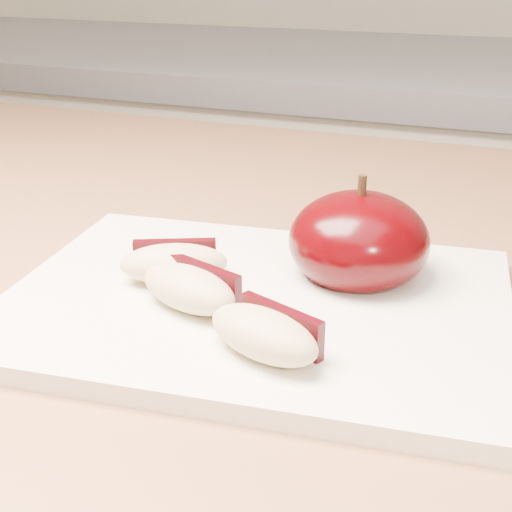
% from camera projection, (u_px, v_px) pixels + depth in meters
% --- Properties ---
extents(back_cabinet, '(2.40, 0.62, 0.94)m').
position_uv_depth(back_cabinet, '(473.00, 332.00, 1.26)').
color(back_cabinet, silver).
rests_on(back_cabinet, ground).
extents(cutting_board, '(0.31, 0.24, 0.01)m').
position_uv_depth(cutting_board, '(256.00, 304.00, 0.41)').
color(cutting_board, white).
rests_on(cutting_board, island_counter).
extents(apple_half, '(0.10, 0.10, 0.07)m').
position_uv_depth(apple_half, '(359.00, 241.00, 0.43)').
color(apple_half, '#2D0002').
rests_on(apple_half, cutting_board).
extents(apple_wedge_a, '(0.07, 0.06, 0.02)m').
position_uv_depth(apple_wedge_a, '(174.00, 263.00, 0.43)').
color(apple_wedge_a, '#CFB683').
rests_on(apple_wedge_a, cutting_board).
extents(apple_wedge_b, '(0.07, 0.05, 0.02)m').
position_uv_depth(apple_wedge_b, '(190.00, 288.00, 0.39)').
color(apple_wedge_b, '#CFB683').
rests_on(apple_wedge_b, cutting_board).
extents(apple_wedge_c, '(0.07, 0.05, 0.02)m').
position_uv_depth(apple_wedge_c, '(265.00, 333.00, 0.35)').
color(apple_wedge_c, '#CFB683').
rests_on(apple_wedge_c, cutting_board).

